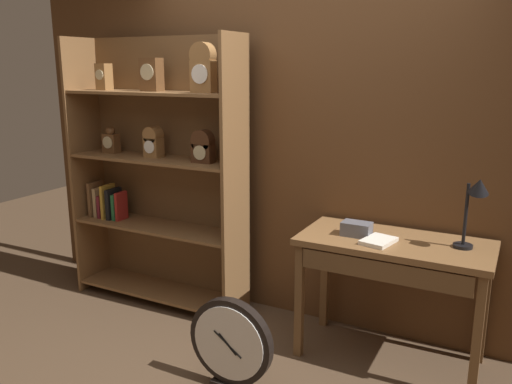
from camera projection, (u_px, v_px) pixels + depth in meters
The scene contains 7 objects.
back_wood_panel at pixel (303, 145), 3.74m from camera, with size 4.80×0.05×2.60m, color brown.
bookshelf at pixel (158, 172), 4.04m from camera, with size 1.45×0.37×2.08m.
workbench at pixel (393, 258), 3.22m from camera, with size 1.16×0.57×0.81m.
desk_lamp at pixel (475, 199), 2.95m from camera, with size 0.19×0.19×0.45m.
toolbox_small at pixel (357, 229), 3.28m from camera, with size 0.18×0.12×0.09m, color #595960.
open_repair_manual at pixel (378, 241), 3.15m from camera, with size 0.16×0.22×0.03m, color silver.
round_clock_large at pixel (231, 344), 3.01m from camera, with size 0.53×0.11×0.57m.
Camera 1 is at (1.43, -2.10, 1.85)m, focal length 36.56 mm.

